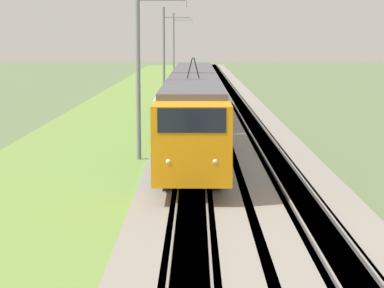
{
  "coord_description": "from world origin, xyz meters",
  "views": [
    {
      "loc": [
        -0.31,
        -0.14,
        6.22
      ],
      "look_at": [
        27.38,
        0.0,
        2.29
      ],
      "focal_mm": 70.0,
      "sensor_mm": 36.0,
      "label": 1
    }
  ],
  "objects_px": {
    "passenger_train": "(194,100)",
    "catenary_mast_far": "(164,56)",
    "catenary_mast_distant": "(174,49)",
    "catenary_mast_mid": "(139,70)"
  },
  "relations": [
    {
      "from": "catenary_mast_far",
      "to": "catenary_mast_mid",
      "type": "bearing_deg",
      "value": 180.0
    },
    {
      "from": "passenger_train",
      "to": "catenary_mast_far",
      "type": "xyz_separation_m",
      "value": [
        21.76,
        2.69,
        2.17
      ]
    },
    {
      "from": "catenary_mast_far",
      "to": "catenary_mast_distant",
      "type": "bearing_deg",
      "value": 0.01
    },
    {
      "from": "catenary_mast_far",
      "to": "catenary_mast_distant",
      "type": "height_order",
      "value": "catenary_mast_distant"
    },
    {
      "from": "catenary_mast_mid",
      "to": "catenary_mast_far",
      "type": "relative_size",
      "value": 1.0
    },
    {
      "from": "catenary_mast_mid",
      "to": "catenary_mast_distant",
      "type": "xyz_separation_m",
      "value": [
        60.35,
        0.0,
        0.23
      ]
    },
    {
      "from": "catenary_mast_mid",
      "to": "catenary_mast_far",
      "type": "xyz_separation_m",
      "value": [
        30.17,
        -0.0,
        -0.01
      ]
    },
    {
      "from": "passenger_train",
      "to": "catenary_mast_far",
      "type": "bearing_deg",
      "value": -172.96
    },
    {
      "from": "catenary_mast_mid",
      "to": "passenger_train",
      "type": "bearing_deg",
      "value": -17.71
    },
    {
      "from": "passenger_train",
      "to": "catenary_mast_far",
      "type": "relative_size",
      "value": 4.45
    }
  ]
}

